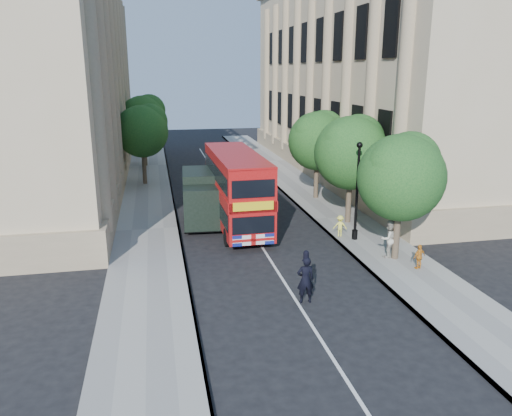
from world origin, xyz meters
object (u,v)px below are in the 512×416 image
double_decker_bus (236,188)px  box_van (202,199)px  police_constable (305,280)px  woman_pedestrian (389,239)px  lamp_post (357,195)px

double_decker_bus → box_van: size_ratio=1.69×
double_decker_bus → box_van: 2.29m
police_constable → woman_pedestrian: size_ratio=1.04×
box_van → woman_pedestrian: bearing=-39.5°
police_constable → woman_pedestrian: bearing=-144.7°
lamp_post → box_van: size_ratio=0.95×
double_decker_bus → lamp_post: bearing=-34.6°
police_constable → double_decker_bus: bearing=-84.0°
lamp_post → double_decker_bus: lamp_post is taller
box_van → double_decker_bus: bearing=-24.8°
double_decker_bus → box_van: bearing=150.9°
double_decker_bus → woman_pedestrian: size_ratio=5.03×
lamp_post → police_constable: lamp_post is taller
lamp_post → woman_pedestrian: bearing=-78.8°
double_decker_bus → box_van: (-1.87, 1.00, -0.84)m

